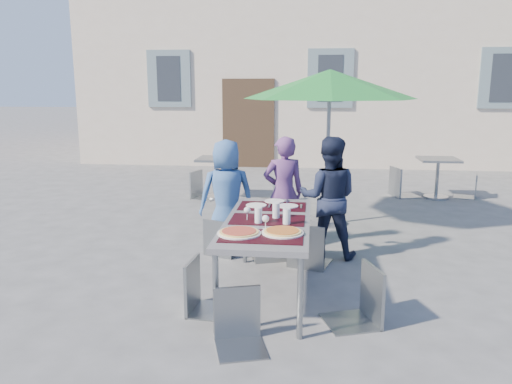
# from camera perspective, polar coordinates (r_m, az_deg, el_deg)

# --- Properties ---
(ground) EXTENTS (90.00, 90.00, 0.00)m
(ground) POSITION_cam_1_polar(r_m,az_deg,el_deg) (5.38, 10.26, -10.01)
(ground) COLOR #4E4F51
(ground) RESTS_ON ground
(dining_table) EXTENTS (0.80, 1.85, 0.76)m
(dining_table) POSITION_cam_1_polar(r_m,az_deg,el_deg) (4.78, 1.33, -3.83)
(dining_table) COLOR #45454A
(dining_table) RESTS_ON ground
(pizza_near_left) EXTENTS (0.38, 0.38, 0.03)m
(pizza_near_left) POSITION_cam_1_polar(r_m,az_deg,el_deg) (4.30, -1.95, -4.62)
(pizza_near_left) COLOR white
(pizza_near_left) RESTS_ON dining_table
(pizza_near_right) EXTENTS (0.37, 0.37, 0.03)m
(pizza_near_right) POSITION_cam_1_polar(r_m,az_deg,el_deg) (4.32, 3.05, -4.56)
(pizza_near_right) COLOR white
(pizza_near_right) RESTS_ON dining_table
(glassware) EXTENTS (0.45, 0.47, 0.15)m
(glassware) POSITION_cam_1_polar(r_m,az_deg,el_deg) (4.65, 1.63, -2.57)
(glassware) COLOR silver
(glassware) RESTS_ON dining_table
(place_settings) EXTENTS (0.60, 0.44, 0.01)m
(place_settings) POSITION_cam_1_polar(r_m,az_deg,el_deg) (5.36, 1.98, -1.38)
(place_settings) COLOR white
(place_settings) RESTS_ON dining_table
(child_0) EXTENTS (0.78, 0.63, 1.38)m
(child_0) POSITION_cam_1_polar(r_m,az_deg,el_deg) (6.13, -3.36, -0.39)
(child_0) COLOR #375E99
(child_0) RESTS_ON ground
(child_1) EXTENTS (0.58, 0.45, 1.41)m
(child_1) POSITION_cam_1_polar(r_m,az_deg,el_deg) (6.23, 3.17, -0.05)
(child_1) COLOR #623772
(child_1) RESTS_ON ground
(child_2) EXTENTS (0.72, 0.45, 1.44)m
(child_2) POSITION_cam_1_polar(r_m,az_deg,el_deg) (5.92, 8.29, -0.63)
(child_2) COLOR #181E36
(child_2) RESTS_ON ground
(chair_0) EXTENTS (0.49, 0.49, 0.86)m
(chair_0) POSITION_cam_1_polar(r_m,az_deg,el_deg) (5.96, -4.03, -2.66)
(chair_0) COLOR gray
(chair_0) RESTS_ON ground
(chair_1) EXTENTS (0.48, 0.48, 0.85)m
(chair_1) POSITION_cam_1_polar(r_m,az_deg,el_deg) (5.77, 1.55, -3.20)
(chair_1) COLOR gray
(chair_1) RESTS_ON ground
(chair_2) EXTENTS (0.53, 0.53, 0.96)m
(chair_2) POSITION_cam_1_polar(r_m,az_deg,el_deg) (5.57, 6.03, -3.02)
(chair_2) COLOR gray
(chair_2) RESTS_ON ground
(chair_3) EXTENTS (0.43, 0.43, 0.91)m
(chair_3) POSITION_cam_1_polar(r_m,az_deg,el_deg) (4.48, -6.20, -7.18)
(chair_3) COLOR gray
(chair_3) RESTS_ON ground
(chair_4) EXTENTS (0.54, 0.53, 0.95)m
(chair_4) POSITION_cam_1_polar(r_m,az_deg,el_deg) (4.34, 12.13, -7.72)
(chair_4) COLOR gray
(chair_4) RESTS_ON ground
(chair_5) EXTENTS (0.47, 0.47, 0.85)m
(chair_5) POSITION_cam_1_polar(r_m,az_deg,el_deg) (3.91, -1.99, -10.68)
(chair_5) COLOR gray
(chair_5) RESTS_ON ground
(patio_umbrella) EXTENTS (2.45, 2.45, 2.24)m
(patio_umbrella) POSITION_cam_1_polar(r_m,az_deg,el_deg) (7.22, 8.43, 11.94)
(patio_umbrella) COLOR #B1B3B9
(patio_umbrella) RESTS_ON ground
(cafe_table_0) EXTENTS (0.69, 0.69, 0.74)m
(cafe_table_0) POSITION_cam_1_polar(r_m,az_deg,el_deg) (9.10, -4.46, 2.44)
(cafe_table_0) COLOR #B1B3B9
(cafe_table_0) RESTS_ON ground
(bg_chair_l_0) EXTENTS (0.53, 0.53, 0.94)m
(bg_chair_l_0) POSITION_cam_1_polar(r_m,az_deg,el_deg) (9.11, -6.36, 2.73)
(bg_chair_l_0) COLOR gray
(bg_chair_l_0) RESTS_ON ground
(bg_chair_r_0) EXTENTS (0.48, 0.48, 0.85)m
(bg_chair_r_0) POSITION_cam_1_polar(r_m,az_deg,el_deg) (8.74, 1.98, 1.98)
(bg_chair_r_0) COLOR #8F979A
(bg_chair_r_0) RESTS_ON ground
(cafe_table_1) EXTENTS (0.69, 0.69, 0.73)m
(cafe_table_1) POSITION_cam_1_polar(r_m,az_deg,el_deg) (9.63, 20.05, 2.24)
(cafe_table_1) COLOR #B1B3B9
(cafe_table_1) RESTS_ON ground
(bg_chair_l_1) EXTENTS (0.58, 0.58, 1.04)m
(bg_chair_l_1) POSITION_cam_1_polar(r_m,az_deg,el_deg) (9.56, 16.31, 3.11)
(bg_chair_l_1) COLOR #90979B
(bg_chair_l_1) RESTS_ON ground
(bg_chair_r_1) EXTENTS (0.48, 0.48, 0.86)m
(bg_chair_r_1) POSITION_cam_1_polar(r_m,az_deg,el_deg) (9.89, 23.45, 2.21)
(bg_chair_r_1) COLOR #8E9599
(bg_chair_r_1) RESTS_ON ground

